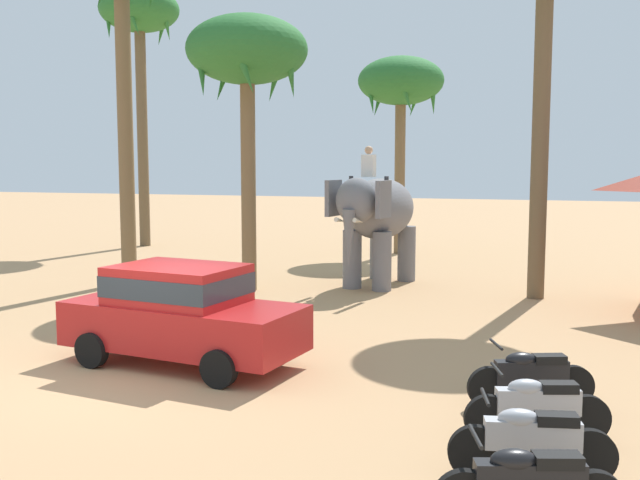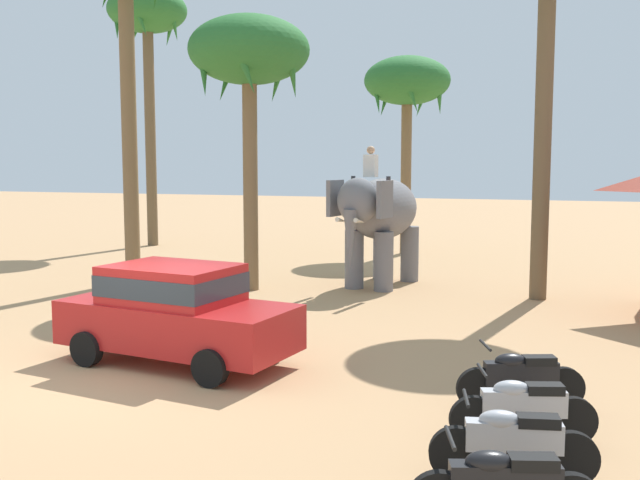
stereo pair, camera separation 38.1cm
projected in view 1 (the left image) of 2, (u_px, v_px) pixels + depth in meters
ground_plane at (130, 379)px, 11.45m from camera, size 120.00×120.00×0.00m
car_sedan_foreground at (182, 310)px, 12.25m from camera, size 4.28×2.27×1.70m
elephant_with_mahout at (377, 215)px, 20.00m from camera, size 2.13×3.99×3.88m
motorcycle_second_in_row at (532, 440)px, 7.75m from camera, size 1.78×0.63×0.94m
motorcycle_mid_row at (537, 406)px, 8.82m from camera, size 1.74×0.75×0.94m
motorcycle_fourth_in_row at (531, 376)px, 10.07m from camera, size 1.72×0.81×0.94m
palm_tree_behind_elephant at (247, 57)px, 18.86m from camera, size 3.20×3.20×7.28m
palm_tree_left_of_road at (401, 86)px, 26.78m from camera, size 3.20×3.20×7.38m
palm_tree_far_back at (139, 20)px, 28.97m from camera, size 3.20×3.20×10.48m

